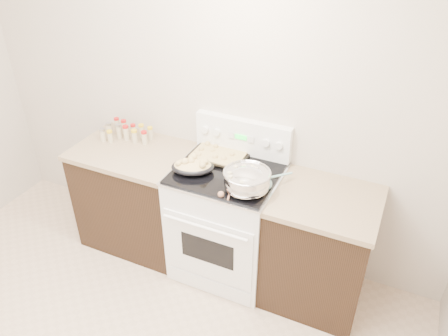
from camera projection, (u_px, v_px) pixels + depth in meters
The scene contains 10 objects.
room_shell at pixel (7, 168), 1.79m from camera, with size 4.10×3.60×2.75m.
counter_left at pixel (139, 196), 3.72m from camera, with size 0.93×0.67×0.92m.
counter_right at pixel (319, 249), 3.17m from camera, with size 0.73×0.67×0.92m.
kitchen_range at pixel (227, 219), 3.41m from camera, with size 0.78×0.73×1.22m.
mixing_bowl at pixel (247, 181), 2.92m from camera, with size 0.41×0.41×0.19m.
roasting_pan at pixel (193, 166), 3.13m from camera, with size 0.37×0.32×0.11m.
baking_sheet at pixel (218, 155), 3.32m from camera, with size 0.43×0.30×0.06m.
wooden_spoon at pixel (225, 192), 2.93m from camera, with size 0.09×0.28×0.04m.
blue_ladle at pixel (268, 183), 2.98m from camera, with size 0.16×0.25×0.10m.
spice_jars at pixel (125, 132), 3.59m from camera, with size 0.39×0.23×0.13m.
Camera 1 is at (1.44, -1.00, 2.67)m, focal length 35.00 mm.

